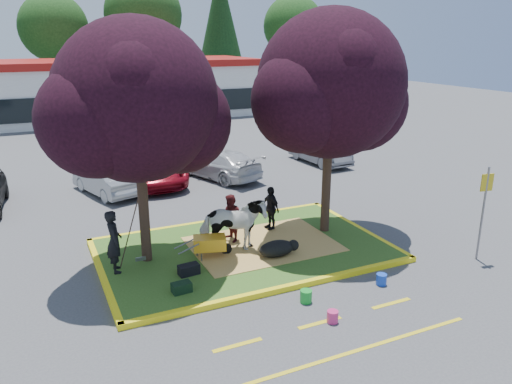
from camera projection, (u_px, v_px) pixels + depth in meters
name	position (u px, v px, depth m)	size (l,w,h in m)	color
ground	(245.00, 252.00, 14.78)	(90.00, 90.00, 0.00)	#424244
median_island	(245.00, 250.00, 14.75)	(8.00, 5.00, 0.15)	#32571B
curb_near	(286.00, 288.00, 12.52)	(8.30, 0.16, 0.15)	yellow
curb_far	(214.00, 222.00, 16.99)	(8.30, 0.16, 0.15)	yellow
curb_left	(103.00, 277.00, 13.11)	(0.16, 5.30, 0.15)	yellow
curb_right	(358.00, 228.00, 16.39)	(0.16, 5.30, 0.15)	yellow
straw_bedding	(263.00, 244.00, 14.97)	(4.20, 3.00, 0.01)	tan
tree_purple_left	(137.00, 109.00, 12.68)	(5.06, 4.20, 6.51)	black
tree_purple_right	(331.00, 91.00, 14.74)	(5.30, 4.40, 6.82)	black
fire_lane_stripe_a	(238.00, 345.00, 10.34)	(1.10, 0.12, 0.01)	yellow
fire_lane_stripe_b	(320.00, 323.00, 11.14)	(1.10, 0.12, 0.01)	yellow
fire_lane_stripe_c	(391.00, 303.00, 11.95)	(1.10, 0.12, 0.01)	yellow
fire_lane_long	(351.00, 352.00, 10.10)	(6.00, 0.10, 0.01)	yellow
retail_building	(125.00, 87.00, 39.12)	(20.40, 8.40, 4.40)	silver
treeline	(91.00, 17.00, 45.49)	(46.58, 7.80, 14.63)	black
cow	(233.00, 225.00, 14.25)	(0.86, 1.90, 1.60)	white
calf	(277.00, 249.00, 14.09)	(1.06, 0.60, 0.46)	black
handler	(114.00, 241.00, 13.02)	(0.62, 0.41, 1.70)	black
visitor_a	(231.00, 218.00, 14.99)	(0.71, 0.55, 1.46)	#4F1618
visitor_b	(271.00, 208.00, 15.98)	(0.83, 0.35, 1.42)	black
wheelbarrow	(210.00, 243.00, 13.99)	(1.62, 0.77, 0.61)	black
gear_bag_dark	(189.00, 270.00, 13.04)	(0.54, 0.29, 0.27)	black
gear_bag_green	(182.00, 287.00, 12.14)	(0.47, 0.29, 0.25)	black
sign_post	(484.00, 203.00, 13.82)	(0.38, 0.09, 2.73)	slate
bucket_green	(306.00, 296.00, 11.97)	(0.29, 0.29, 0.31)	green
bucket_pink	(333.00, 317.00, 11.13)	(0.26, 0.26, 0.28)	#D12E71
bucket_blue	(381.00, 279.00, 12.82)	(0.27, 0.27, 0.29)	blue
car_silver	(105.00, 180.00, 20.04)	(1.26, 3.61, 1.19)	#929599
car_red	(149.00, 165.00, 21.70)	(2.45, 5.31, 1.48)	maroon
car_white	(219.00, 164.00, 22.37)	(1.79, 4.41, 1.28)	silver
car_grey	(320.00, 151.00, 24.93)	(1.35, 3.88, 1.28)	#57585E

